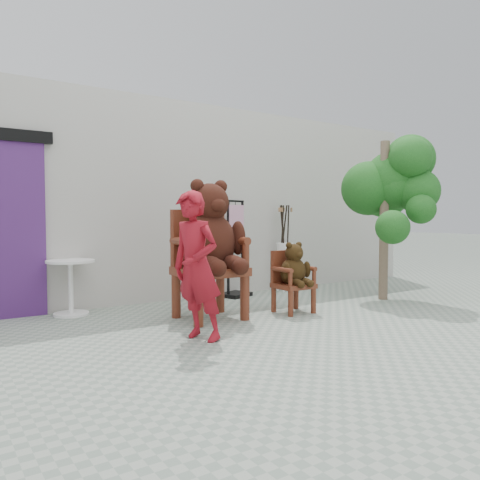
{
  "coord_description": "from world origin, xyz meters",
  "views": [
    {
      "loc": [
        -3.64,
        -3.77,
        1.25
      ],
      "look_at": [
        -0.24,
        1.33,
        0.95
      ],
      "focal_mm": 35.0,
      "sensor_mm": 36.0,
      "label": 1
    }
  ],
  "objects_px": {
    "chair_small": "(293,272)",
    "display_stand": "(236,260)",
    "cafe_table": "(71,281)",
    "chair_big": "(209,241)",
    "stool_bucket": "(285,253)",
    "person": "(197,267)",
    "tree": "(393,183)"
  },
  "relations": [
    {
      "from": "cafe_table",
      "to": "display_stand",
      "type": "xyz_separation_m",
      "value": [
        2.51,
        -0.0,
        0.14
      ]
    },
    {
      "from": "person",
      "to": "tree",
      "type": "bearing_deg",
      "value": 78.19
    },
    {
      "from": "chair_small",
      "to": "display_stand",
      "type": "relative_size",
      "value": 0.61
    },
    {
      "from": "display_stand",
      "to": "stool_bucket",
      "type": "xyz_separation_m",
      "value": [
        1.0,
        0.0,
        0.06
      ]
    },
    {
      "from": "chair_small",
      "to": "display_stand",
      "type": "xyz_separation_m",
      "value": [
        0.05,
        1.44,
        0.05
      ]
    },
    {
      "from": "display_stand",
      "to": "person",
      "type": "bearing_deg",
      "value": -150.28
    },
    {
      "from": "person",
      "to": "chair_small",
      "type": "bearing_deg",
      "value": 87.52
    },
    {
      "from": "chair_small",
      "to": "cafe_table",
      "type": "bearing_deg",
      "value": 149.58
    },
    {
      "from": "display_stand",
      "to": "stool_bucket",
      "type": "bearing_deg",
      "value": -18.68
    },
    {
      "from": "chair_big",
      "to": "tree",
      "type": "bearing_deg",
      "value": -4.59
    },
    {
      "from": "chair_small",
      "to": "person",
      "type": "distance_m",
      "value": 1.85
    },
    {
      "from": "cafe_table",
      "to": "chair_small",
      "type": "bearing_deg",
      "value": -30.42
    },
    {
      "from": "chair_big",
      "to": "chair_small",
      "type": "bearing_deg",
      "value": -14.29
    },
    {
      "from": "chair_big",
      "to": "cafe_table",
      "type": "height_order",
      "value": "chair_big"
    },
    {
      "from": "cafe_table",
      "to": "chair_big",
      "type": "bearing_deg",
      "value": -40.53
    },
    {
      "from": "chair_small",
      "to": "cafe_table",
      "type": "distance_m",
      "value": 2.86
    },
    {
      "from": "chair_small",
      "to": "display_stand",
      "type": "distance_m",
      "value": 1.44
    },
    {
      "from": "person",
      "to": "cafe_table",
      "type": "bearing_deg",
      "value": 178.52
    },
    {
      "from": "display_stand",
      "to": "cafe_table",
      "type": "bearing_deg",
      "value": 160.96
    },
    {
      "from": "display_stand",
      "to": "tree",
      "type": "xyz_separation_m",
      "value": [
        1.97,
        -1.41,
        1.19
      ]
    },
    {
      "from": "chair_small",
      "to": "person",
      "type": "bearing_deg",
      "value": -161.36
    },
    {
      "from": "chair_big",
      "to": "tree",
      "type": "height_order",
      "value": "tree"
    },
    {
      "from": "chair_big",
      "to": "chair_small",
      "type": "relative_size",
      "value": 1.84
    },
    {
      "from": "chair_small",
      "to": "display_stand",
      "type": "height_order",
      "value": "display_stand"
    },
    {
      "from": "person",
      "to": "display_stand",
      "type": "bearing_deg",
      "value": 117.56
    },
    {
      "from": "chair_big",
      "to": "display_stand",
      "type": "relative_size",
      "value": 1.13
    },
    {
      "from": "chair_small",
      "to": "stool_bucket",
      "type": "bearing_deg",
      "value": 54.21
    },
    {
      "from": "chair_big",
      "to": "display_stand",
      "type": "xyz_separation_m",
      "value": [
        1.15,
        1.16,
        -0.37
      ]
    },
    {
      "from": "chair_big",
      "to": "cafe_table",
      "type": "xyz_separation_m",
      "value": [
        -1.36,
        1.17,
        -0.52
      ]
    },
    {
      "from": "cafe_table",
      "to": "tree",
      "type": "distance_m",
      "value": 4.89
    },
    {
      "from": "chair_big",
      "to": "stool_bucket",
      "type": "height_order",
      "value": "chair_big"
    },
    {
      "from": "chair_small",
      "to": "cafe_table",
      "type": "relative_size",
      "value": 1.32
    }
  ]
}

